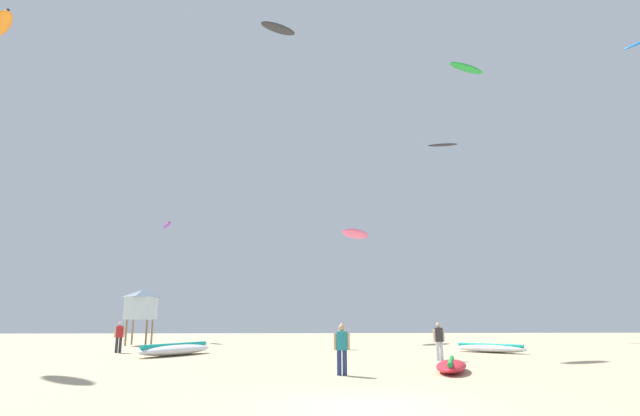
{
  "coord_description": "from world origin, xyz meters",
  "views": [
    {
      "loc": [
        -1.6,
        -12.06,
        1.94
      ],
      "look_at": [
        0.0,
        21.62,
        9.46
      ],
      "focal_mm": 28.0,
      "sensor_mm": 36.0,
      "label": 1
    }
  ],
  "objects_px": {
    "person_right": "(342,334)",
    "kite_aloft_1": "(167,225)",
    "kite_aloft_4": "(356,234)",
    "kite_aloft_6": "(0,24)",
    "kite_aloft_2": "(442,145)",
    "kite_aloft_5": "(466,68)",
    "kite_grounded_far": "(490,348)",
    "lifeguard_tower": "(141,304)",
    "kite_aloft_3": "(278,28)",
    "person_midground": "(439,338)",
    "kite_grounded_near": "(175,350)",
    "kite_grounded_mid": "(451,366)",
    "person_foreground": "(342,345)",
    "person_left": "(119,335)"
  },
  "relations": [
    {
      "from": "kite_grounded_mid",
      "to": "kite_aloft_3",
      "type": "xyz_separation_m",
      "value": [
        -7.65,
        19.43,
        26.26
      ]
    },
    {
      "from": "kite_aloft_2",
      "to": "kite_aloft_6",
      "type": "distance_m",
      "value": 42.95
    },
    {
      "from": "person_foreground",
      "to": "kite_grounded_far",
      "type": "height_order",
      "value": "person_foreground"
    },
    {
      "from": "kite_grounded_near",
      "to": "kite_grounded_far",
      "type": "xyz_separation_m",
      "value": [
        18.08,
        1.46,
        -0.06
      ]
    },
    {
      "from": "kite_aloft_3",
      "to": "kite_aloft_1",
      "type": "bearing_deg",
      "value": 139.3
    },
    {
      "from": "person_right",
      "to": "kite_grounded_far",
      "type": "height_order",
      "value": "person_right"
    },
    {
      "from": "lifeguard_tower",
      "to": "kite_aloft_2",
      "type": "distance_m",
      "value": 36.51
    },
    {
      "from": "person_midground",
      "to": "kite_aloft_2",
      "type": "bearing_deg",
      "value": 150.17
    },
    {
      "from": "kite_aloft_1",
      "to": "kite_aloft_4",
      "type": "relative_size",
      "value": 0.64
    },
    {
      "from": "person_midground",
      "to": "kite_grounded_far",
      "type": "height_order",
      "value": "person_midground"
    },
    {
      "from": "kite_aloft_6",
      "to": "kite_aloft_5",
      "type": "bearing_deg",
      "value": 10.54
    },
    {
      "from": "person_foreground",
      "to": "kite_aloft_1",
      "type": "bearing_deg",
      "value": -147.73
    },
    {
      "from": "lifeguard_tower",
      "to": "kite_aloft_3",
      "type": "xyz_separation_m",
      "value": [
        10.16,
        -1.03,
        23.43
      ]
    },
    {
      "from": "kite_grounded_far",
      "to": "kite_aloft_1",
      "type": "height_order",
      "value": "kite_aloft_1"
    },
    {
      "from": "kite_aloft_1",
      "to": "kite_aloft_6",
      "type": "distance_m",
      "value": 21.97
    },
    {
      "from": "person_midground",
      "to": "kite_aloft_2",
      "type": "xyz_separation_m",
      "value": [
        9.65,
        28.81,
        20.37
      ]
    },
    {
      "from": "kite_aloft_5",
      "to": "kite_grounded_near",
      "type": "bearing_deg",
      "value": -161.38
    },
    {
      "from": "kite_aloft_1",
      "to": "kite_aloft_6",
      "type": "xyz_separation_m",
      "value": [
        -6.45,
        -18.75,
        9.46
      ]
    },
    {
      "from": "person_right",
      "to": "kite_aloft_4",
      "type": "xyz_separation_m",
      "value": [
        2.44,
        11.83,
        8.7
      ]
    },
    {
      "from": "kite_aloft_1",
      "to": "kite_aloft_5",
      "type": "distance_m",
      "value": 30.57
    },
    {
      "from": "person_foreground",
      "to": "kite_aloft_4",
      "type": "bearing_deg",
      "value": 178.7
    },
    {
      "from": "lifeguard_tower",
      "to": "kite_aloft_4",
      "type": "height_order",
      "value": "kite_aloft_4"
    },
    {
      "from": "person_midground",
      "to": "kite_grounded_far",
      "type": "distance_m",
      "value": 7.24
    },
    {
      "from": "kite_aloft_6",
      "to": "kite_aloft_2",
      "type": "bearing_deg",
      "value": 34.08
    },
    {
      "from": "kite_grounded_mid",
      "to": "lifeguard_tower",
      "type": "relative_size",
      "value": 0.98
    },
    {
      "from": "person_left",
      "to": "kite_aloft_2",
      "type": "xyz_separation_m",
      "value": [
        27.01,
        22.37,
        20.37
      ]
    },
    {
      "from": "kite_grounded_far",
      "to": "kite_aloft_1",
      "type": "xyz_separation_m",
      "value": [
        -24.05,
        17.96,
        10.57
      ]
    },
    {
      "from": "kite_aloft_3",
      "to": "kite_grounded_near",
      "type": "bearing_deg",
      "value": -115.22
    },
    {
      "from": "person_left",
      "to": "lifeguard_tower",
      "type": "bearing_deg",
      "value": -15.61
    },
    {
      "from": "person_right",
      "to": "kite_grounded_near",
      "type": "bearing_deg",
      "value": -98.92
    },
    {
      "from": "person_midground",
      "to": "kite_aloft_4",
      "type": "distance_m",
      "value": 22.84
    },
    {
      "from": "kite_grounded_near",
      "to": "kite_grounded_mid",
      "type": "height_order",
      "value": "kite_grounded_near"
    },
    {
      "from": "person_midground",
      "to": "person_left",
      "type": "distance_m",
      "value": 18.51
    },
    {
      "from": "lifeguard_tower",
      "to": "person_left",
      "type": "bearing_deg",
      "value": -80.37
    },
    {
      "from": "kite_aloft_4",
      "to": "person_left",
      "type": "bearing_deg",
      "value": -137.4
    },
    {
      "from": "person_foreground",
      "to": "kite_grounded_mid",
      "type": "bearing_deg",
      "value": 110.05
    },
    {
      "from": "person_left",
      "to": "kite_grounded_mid",
      "type": "height_order",
      "value": "person_left"
    },
    {
      "from": "person_left",
      "to": "kite_grounded_mid",
      "type": "bearing_deg",
      "value": -150.7
    },
    {
      "from": "kite_aloft_4",
      "to": "kite_grounded_far",
      "type": "bearing_deg",
      "value": -68.82
    },
    {
      "from": "person_left",
      "to": "kite_grounded_far",
      "type": "relative_size",
      "value": 0.45
    },
    {
      "from": "person_foreground",
      "to": "person_left",
      "type": "xyz_separation_m",
      "value": [
        -12.09,
        12.62,
        0.02
      ]
    },
    {
      "from": "kite_aloft_2",
      "to": "kite_aloft_4",
      "type": "relative_size",
      "value": 0.83
    },
    {
      "from": "kite_aloft_1",
      "to": "kite_grounded_near",
      "type": "bearing_deg",
      "value": -72.91
    },
    {
      "from": "kite_aloft_3",
      "to": "kite_aloft_6",
      "type": "relative_size",
      "value": 0.93
    },
    {
      "from": "person_right",
      "to": "kite_aloft_4",
      "type": "height_order",
      "value": "kite_aloft_4"
    },
    {
      "from": "kite_aloft_6",
      "to": "kite_aloft_4",
      "type": "bearing_deg",
      "value": 33.71
    },
    {
      "from": "kite_grounded_mid",
      "to": "kite_grounded_near",
      "type": "bearing_deg",
      "value": 143.33
    },
    {
      "from": "person_right",
      "to": "kite_aloft_6",
      "type": "relative_size",
      "value": 0.48
    },
    {
      "from": "person_right",
      "to": "kite_aloft_1",
      "type": "relative_size",
      "value": 0.63
    },
    {
      "from": "kite_aloft_1",
      "to": "kite_grounded_far",
      "type": "bearing_deg",
      "value": -36.75
    }
  ]
}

